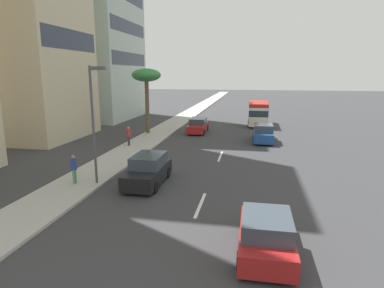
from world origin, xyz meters
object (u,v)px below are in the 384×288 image
(minibus_lead, at_px, (258,113))
(car_fourth, at_px, (263,133))
(car_second, at_px, (148,170))
(pedestrian_mid_block, at_px, (129,135))
(pedestrian_near_lamp, at_px, (74,168))
(car_third, at_px, (266,235))
(street_lamp, at_px, (94,112))
(palm_tree, at_px, (146,77))
(car_fifth, at_px, (198,126))

(minibus_lead, distance_m, car_fourth, 10.34)
(car_second, xyz_separation_m, pedestrian_mid_block, (9.12, 4.75, 0.28))
(car_second, relative_size, pedestrian_near_lamp, 2.66)
(car_third, xyz_separation_m, car_fourth, (20.47, -0.41, 0.07))
(car_third, height_order, street_lamp, street_lamp)
(car_second, relative_size, car_fourth, 0.98)
(car_second, distance_m, pedestrian_near_lamp, 4.25)
(car_second, distance_m, street_lamp, 4.53)
(car_second, distance_m, pedestrian_mid_block, 10.29)
(car_third, height_order, palm_tree, palm_tree)
(minibus_lead, distance_m, car_second, 24.99)
(palm_tree, relative_size, street_lamp, 1.01)
(pedestrian_mid_block, bearing_deg, car_fifth, -176.22)
(car_second, relative_size, pedestrian_mid_block, 2.66)
(car_second, relative_size, street_lamp, 0.68)
(car_fourth, height_order, palm_tree, palm_tree)
(minibus_lead, xyz_separation_m, car_second, (-24.09, 6.62, -0.78))
(car_fourth, distance_m, car_fifth, 8.00)
(palm_tree, bearing_deg, pedestrian_near_lamp, -176.54)
(car_fourth, bearing_deg, minibus_lead, 2.20)
(car_second, height_order, pedestrian_mid_block, pedestrian_mid_block)
(car_fifth, xyz_separation_m, street_lamp, (-18.51, 2.80, 3.54))
(minibus_lead, height_order, street_lamp, street_lamp)
(pedestrian_mid_block, bearing_deg, palm_tree, -144.19)
(pedestrian_mid_block, relative_size, palm_tree, 0.25)
(car_fifth, distance_m, pedestrian_mid_block, 9.80)
(minibus_lead, distance_m, pedestrian_near_lamp, 27.47)
(pedestrian_near_lamp, bearing_deg, car_third, 124.97)
(minibus_lead, relative_size, pedestrian_mid_block, 3.66)
(car_second, distance_m, car_fifth, 17.67)
(car_fourth, height_order, pedestrian_mid_block, pedestrian_mid_block)
(minibus_lead, xyz_separation_m, car_fifth, (-6.42, 6.60, -0.85))
(pedestrian_near_lamp, bearing_deg, street_lamp, 168.35)
(minibus_lead, height_order, car_third, minibus_lead)
(car_third, height_order, car_fifth, car_fifth)
(car_fourth, height_order, street_lamp, street_lamp)
(car_fourth, relative_size, palm_tree, 0.68)
(car_third, xyz_separation_m, palm_tree, (22.22, 11.68, 5.28))
(car_second, relative_size, car_third, 1.10)
(minibus_lead, bearing_deg, car_fifth, 134.19)
(minibus_lead, bearing_deg, car_fourth, -177.80)
(car_fifth, bearing_deg, pedestrian_mid_block, -29.16)
(street_lamp, bearing_deg, car_fifth, -8.59)
(pedestrian_near_lamp, bearing_deg, pedestrian_mid_block, -114.04)
(pedestrian_near_lamp, height_order, street_lamp, street_lamp)
(car_second, relative_size, car_fifth, 0.96)
(pedestrian_mid_block, distance_m, palm_tree, 8.10)
(car_second, distance_m, car_fourth, 15.47)
(street_lamp, bearing_deg, pedestrian_near_lamp, 106.21)
(pedestrian_mid_block, bearing_deg, car_second, 60.46)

